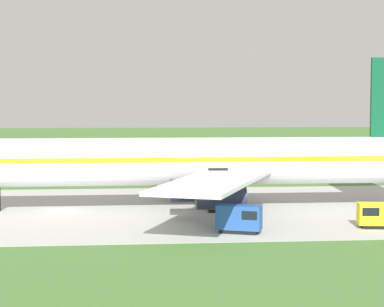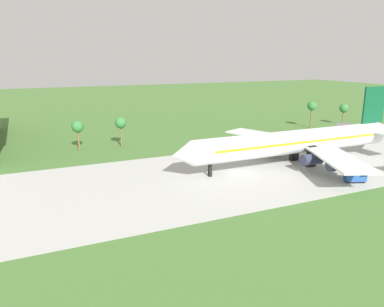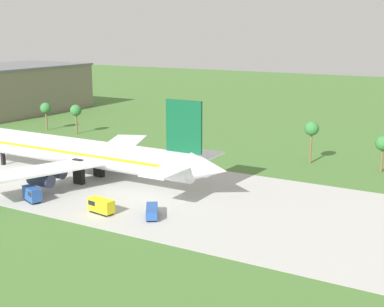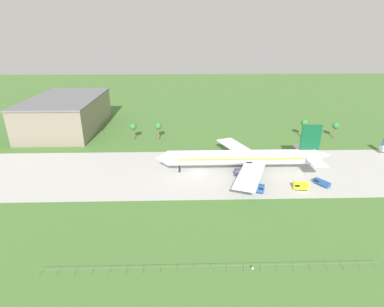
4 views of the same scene
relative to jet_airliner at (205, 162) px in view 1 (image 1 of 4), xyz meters
name	(u,v)px [view 1 (image 1 of 4)]	position (x,y,z in m)	size (l,w,h in m)	color
ground_plane	(61,211)	(-18.27, -0.10, -6.04)	(600.00, 600.00, 0.00)	#477233
taxiway_strip	(61,211)	(-18.27, -0.10, -6.03)	(320.00, 44.00, 0.02)	#B2B2AD
jet_airliner	(205,162)	(0.00, 0.00, 0.00)	(70.72, 53.20, 19.44)	white
fuel_truck	(240,218)	(1.74, -17.29, -4.48)	(5.01, 3.50, 2.94)	black
catering_van	(381,215)	(17.37, -15.79, -4.58)	(5.42, 2.72, 2.72)	black
palm_tree_row	(191,136)	(1.73, 39.27, 1.43)	(109.96, 3.60, 10.62)	brown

